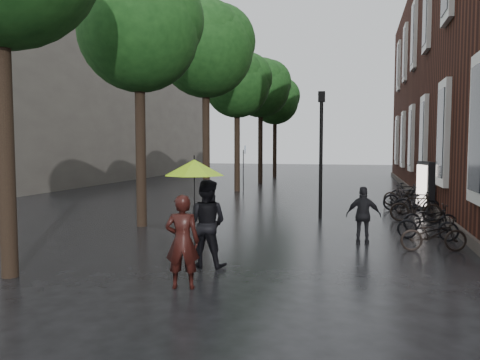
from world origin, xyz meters
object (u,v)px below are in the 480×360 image
(person_burgundy, at_px, (182,241))
(ad_lightbox, at_px, (425,187))
(parked_bicycles, at_px, (415,206))
(lamp_post, at_px, (321,142))
(pedestrian_walking, at_px, (364,215))
(person_black, at_px, (206,223))

(person_burgundy, xyz_separation_m, ad_lightbox, (5.62, 11.64, 0.13))
(parked_bicycles, height_order, ad_lightbox, ad_lightbox)
(person_burgundy, relative_size, lamp_post, 0.38)
(pedestrian_walking, distance_m, parked_bicycles, 5.15)
(ad_lightbox, height_order, lamp_post, lamp_post)
(person_burgundy, distance_m, person_black, 1.57)
(person_burgundy, bearing_deg, person_black, -100.54)
(parked_bicycles, bearing_deg, person_burgundy, -117.68)
(ad_lightbox, distance_m, lamp_post, 5.01)
(pedestrian_walking, relative_size, lamp_post, 0.34)
(person_burgundy, bearing_deg, lamp_post, -114.06)
(person_burgundy, distance_m, ad_lightbox, 12.92)
(person_black, bearing_deg, lamp_post, -100.28)
(pedestrian_walking, relative_size, ad_lightbox, 0.77)
(lamp_post, bearing_deg, pedestrian_walking, -70.96)
(person_burgundy, xyz_separation_m, pedestrian_walking, (3.21, 4.76, -0.10))
(lamp_post, bearing_deg, person_black, -103.92)
(pedestrian_walking, height_order, parked_bicycles, pedestrian_walking)
(ad_lightbox, relative_size, lamp_post, 0.44)
(person_burgundy, distance_m, parked_bicycles, 10.82)
(pedestrian_walking, distance_m, ad_lightbox, 7.29)
(parked_bicycles, distance_m, ad_lightbox, 2.22)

